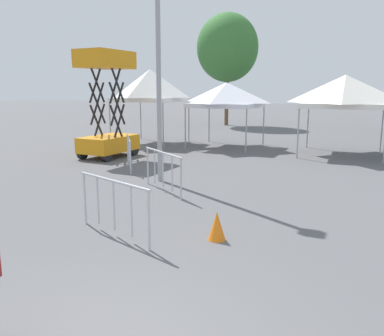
% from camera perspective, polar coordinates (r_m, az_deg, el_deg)
% --- Properties ---
extents(canopy_tent_far_left, '(3.01, 3.01, 3.60)m').
position_cam_1_polar(canopy_tent_far_left, '(20.43, -5.83, 11.34)').
color(canopy_tent_far_left, '#9E9EA3').
rests_on(canopy_tent_far_left, ground).
extents(canopy_tent_far_right, '(3.00, 3.00, 2.96)m').
position_cam_1_polar(canopy_tent_far_right, '(19.16, 4.79, 10.08)').
color(canopy_tent_far_right, '#9E9EA3').
rests_on(canopy_tent_far_right, ground).
extents(canopy_tent_right_of_center, '(3.35, 3.35, 3.23)m').
position_cam_1_polar(canopy_tent_right_of_center, '(17.86, 20.46, 9.95)').
color(canopy_tent_right_of_center, '#9E9EA3').
rests_on(canopy_tent_right_of_center, ground).
extents(scissor_lift, '(1.54, 2.38, 4.11)m').
position_cam_1_polar(scissor_lift, '(16.55, -11.59, 5.73)').
color(scissor_lift, black).
rests_on(scissor_lift, ground).
extents(light_pole_near_lift, '(0.36, 0.36, 7.31)m').
position_cam_1_polar(light_pole_near_lift, '(12.02, -4.74, 18.18)').
color(light_pole_near_lift, '#9E9EA3').
rests_on(light_pole_near_lift, ground).
extents(tree_behind_tents_center, '(4.39, 4.39, 7.95)m').
position_cam_1_polar(tree_behind_tents_center, '(30.62, 4.95, 16.30)').
color(tree_behind_tents_center, brown).
rests_on(tree_behind_tents_center, ground).
extents(crowd_barrier_by_lift, '(1.25, 1.74, 1.08)m').
position_cam_1_polar(crowd_barrier_by_lift, '(14.10, -8.77, 2.96)').
color(crowd_barrier_by_lift, '#B7BABF').
rests_on(crowd_barrier_by_lift, ground).
extents(crowd_barrier_near_person, '(1.72, 1.28, 1.08)m').
position_cam_1_polar(crowd_barrier_near_person, '(10.81, -4.05, 0.60)').
color(crowd_barrier_near_person, '#B7BABF').
rests_on(crowd_barrier_near_person, ground).
extents(crowd_barrier_mid_lot, '(1.99, 0.77, 1.08)m').
position_cam_1_polar(crowd_barrier_mid_lot, '(7.66, -10.83, -3.94)').
color(crowd_barrier_mid_lot, '#B7BABF').
rests_on(crowd_barrier_mid_lot, ground).
extents(traffic_cone_lot_center, '(0.32, 0.32, 0.53)m').
position_cam_1_polar(traffic_cone_lot_center, '(7.49, 3.48, -8.02)').
color(traffic_cone_lot_center, orange).
rests_on(traffic_cone_lot_center, ground).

